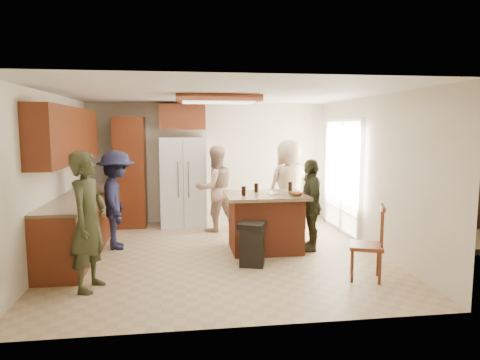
{
  "coord_description": "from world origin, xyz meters",
  "views": [
    {
      "loc": [
        -0.59,
        -6.54,
        1.99
      ],
      "look_at": [
        0.35,
        0.25,
        1.15
      ],
      "focal_mm": 32.0,
      "sensor_mm": 36.0,
      "label": 1
    }
  ],
  "objects": [
    {
      "name": "person_front_left",
      "position": [
        -1.72,
        -1.23,
        0.86
      ],
      "size": [
        0.6,
        0.72,
        1.71
      ],
      "primitive_type": "imported",
      "rotation": [
        0.0,
        0.0,
        1.31
      ],
      "color": "#353921",
      "rests_on": "ground"
    },
    {
      "name": "refrigerator",
      "position": [
        -0.55,
        2.12,
        0.9
      ],
      "size": [
        0.9,
        0.76,
        1.8
      ],
      "color": "white",
      "rests_on": "ground"
    },
    {
      "name": "person_behind_left",
      "position": [
        0.06,
        1.61,
        0.82
      ],
      "size": [
        0.92,
        0.75,
        1.64
      ],
      "primitive_type": "imported",
      "rotation": [
        0.0,
        0.0,
        3.52
      ],
      "color": "tan",
      "rests_on": "ground"
    },
    {
      "name": "back_wall_units",
      "position": [
        -1.33,
        2.2,
        1.38
      ],
      "size": [
        1.8,
        0.6,
        2.45
      ],
      "color": "maroon",
      "rests_on": "ground"
    },
    {
      "name": "person_behind_right",
      "position": [
        1.41,
        1.18,
        0.89
      ],
      "size": [
        0.99,
        0.79,
        1.77
      ],
      "primitive_type": "imported",
      "rotation": [
        0.0,
        0.0,
        3.43
      ],
      "color": "tan",
      "rests_on": "ground"
    },
    {
      "name": "person_counter",
      "position": [
        -1.65,
        0.6,
        0.81
      ],
      "size": [
        0.6,
        1.1,
        1.63
      ],
      "primitive_type": "imported",
      "rotation": [
        0.0,
        0.0,
        1.68
      ],
      "color": "#191A33",
      "rests_on": "ground"
    },
    {
      "name": "trash_bin",
      "position": [
        0.41,
        -0.58,
        0.32
      ],
      "size": [
        0.48,
        0.48,
        0.63
      ],
      "color": "black",
      "rests_on": "ground"
    },
    {
      "name": "left_cabinetry",
      "position": [
        -2.24,
        0.4,
        0.96
      ],
      "size": [
        0.64,
        3.0,
        2.3
      ],
      "color": "maroon",
      "rests_on": "ground"
    },
    {
      "name": "person_side_right",
      "position": [
        1.49,
        0.08,
        0.75
      ],
      "size": [
        0.53,
        0.91,
        1.49
      ],
      "primitive_type": "imported",
      "rotation": [
        0.0,
        0.0,
        -1.66
      ],
      "color": "#343620",
      "rests_on": "ground"
    },
    {
      "name": "kitchen_island",
      "position": [
        0.75,
        0.15,
        0.47
      ],
      "size": [
        1.28,
        1.03,
        0.93
      ],
      "color": "brown",
      "rests_on": "ground"
    },
    {
      "name": "island_items",
      "position": [
        0.99,
        0.08,
        0.97
      ],
      "size": [
        1.0,
        0.73,
        0.15
      ],
      "color": "silver",
      "rests_on": "kitchen_island"
    },
    {
      "name": "room_shell",
      "position": [
        4.37,
        1.64,
        0.87
      ],
      "size": [
        8.0,
        5.2,
        5.0
      ],
      "color": "tan",
      "rests_on": "ground"
    },
    {
      "name": "spindle_chair",
      "position": [
        1.81,
        -1.38,
        0.45
      ],
      "size": [
        0.55,
        0.55,
        0.99
      ],
      "color": "maroon",
      "rests_on": "ground"
    }
  ]
}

